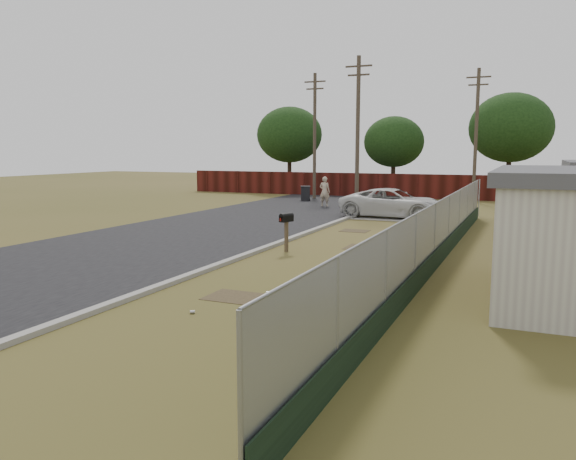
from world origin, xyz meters
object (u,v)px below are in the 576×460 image
at_px(trash_bin, 305,193).
at_px(fire_hydrant, 312,331).
at_px(pedestrian, 325,192).
at_px(mailbox, 286,221).
at_px(pickup_truck, 393,203).

bearing_deg(trash_bin, fire_hydrant, -68.13).
bearing_deg(trash_bin, pedestrian, -51.75).
relative_size(mailbox, pickup_truck, 0.25).
distance_m(fire_hydrant, pickup_truck, 20.65).
height_order(fire_hydrant, pedestrian, pedestrian).
height_order(fire_hydrant, pickup_truck, pickup_truck).
height_order(pickup_truck, pedestrian, pedestrian).
height_order(mailbox, pedestrian, pedestrian).
bearing_deg(trash_bin, pickup_truck, -43.37).
distance_m(pickup_truck, pedestrian, 6.80).
bearing_deg(pickup_truck, trash_bin, 48.41).
bearing_deg(mailbox, pedestrian, 104.97).
xyz_separation_m(mailbox, pickup_truck, (1.17, 11.42, -0.31)).
bearing_deg(pickup_truck, pedestrian, 53.64).
bearing_deg(pedestrian, fire_hydrant, 110.19).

